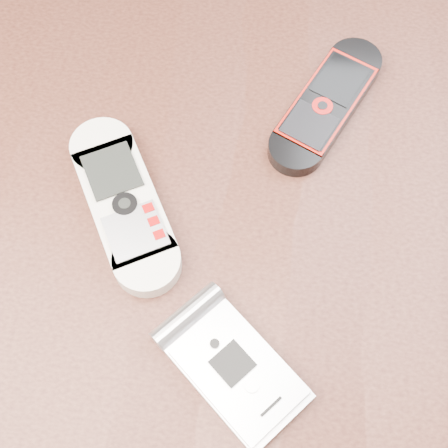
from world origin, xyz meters
TOP-DOWN VIEW (x-y plane):
  - ground at (0.00, 0.00)m, footprint 4.00×4.00m
  - table at (0.00, 0.00)m, footprint 1.20×0.80m
  - nokia_white at (-0.07, 0.01)m, footprint 0.11×0.15m
  - nokia_black_red at (0.08, 0.11)m, footprint 0.10×0.15m
  - motorola_razr at (0.02, -0.10)m, footprint 0.12×0.11m

SIDE VIEW (x-z plane):
  - ground at x=0.00m, z-range 0.00..0.00m
  - table at x=0.00m, z-range 0.27..1.02m
  - nokia_black_red at x=0.08m, z-range 0.75..0.76m
  - motorola_razr at x=0.02m, z-range 0.75..0.77m
  - nokia_white at x=-0.07m, z-range 0.75..0.77m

